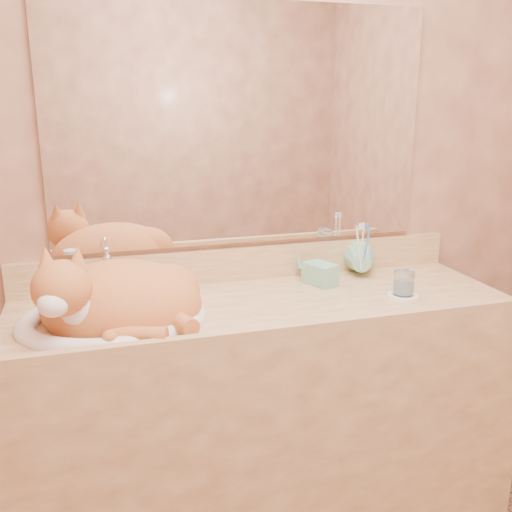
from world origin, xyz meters
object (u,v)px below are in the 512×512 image
object	(u,v)px
sink_basin	(112,295)
toothbrush_cup	(362,265)
cat	(114,297)
soap_dispenser	(333,265)
water_glass	(404,283)
vanity_counter	(265,421)

from	to	relation	value
sink_basin	toothbrush_cup	size ratio (longest dim) A/B	4.57
sink_basin	cat	size ratio (longest dim) A/B	1.14
soap_dispenser	water_glass	xyz separation A→B (m)	(0.19, -0.16, -0.03)
vanity_counter	cat	world-z (taller)	cat
cat	water_glass	world-z (taller)	cat
soap_dispenser	vanity_counter	bearing A→B (deg)	174.31
sink_basin	water_glass	bearing A→B (deg)	0.66
toothbrush_cup	cat	bearing A→B (deg)	-168.15
vanity_counter	water_glass	world-z (taller)	water_glass
water_glass	vanity_counter	bearing A→B (deg)	170.87
water_glass	toothbrush_cup	bearing A→B (deg)	100.96
soap_dispenser	cat	bearing A→B (deg)	166.29
toothbrush_cup	water_glass	distance (m)	0.22
toothbrush_cup	soap_dispenser	bearing A→B (deg)	-156.68
cat	water_glass	xyz separation A→B (m)	(0.92, -0.03, -0.03)
cat	soap_dispenser	bearing A→B (deg)	21.14
toothbrush_cup	sink_basin	bearing A→B (deg)	-169.41
vanity_counter	water_glass	xyz separation A→B (m)	(0.45, -0.07, 0.47)
vanity_counter	sink_basin	xyz separation A→B (m)	(-0.48, -0.02, 0.51)
vanity_counter	sink_basin	world-z (taller)	sink_basin
cat	toothbrush_cup	size ratio (longest dim) A/B	4.00
water_glass	cat	bearing A→B (deg)	177.91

